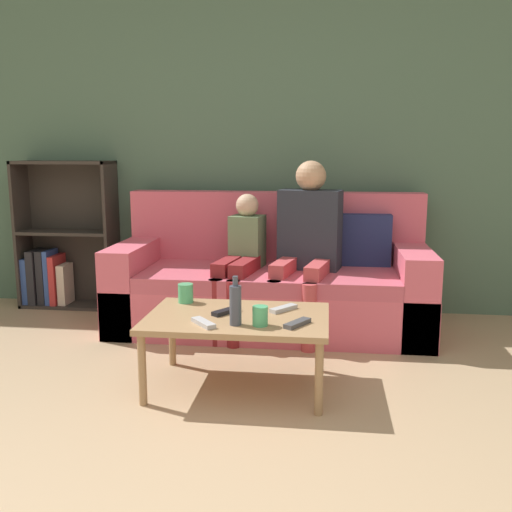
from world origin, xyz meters
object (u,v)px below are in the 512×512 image
(couch, at_px, (272,284))
(bookshelf, at_px, (62,248))
(coffee_table, at_px, (238,323))
(tv_remote_0, at_px, (283,309))
(tv_remote_1, at_px, (226,311))
(tv_remote_3, at_px, (297,323))
(cup_far, at_px, (260,316))
(person_adult, at_px, (307,235))
(cup_near, at_px, (186,293))
(tv_remote_2, at_px, (203,323))
(person_child, at_px, (241,256))
(bottle, at_px, (235,304))

(couch, relative_size, bookshelf, 1.87)
(coffee_table, relative_size, tv_remote_0, 5.71)
(tv_remote_0, xyz_separation_m, tv_remote_1, (-0.29, -0.09, 0.00))
(tv_remote_3, bearing_deg, couch, 133.31)
(bookshelf, xyz_separation_m, cup_far, (1.77, -1.59, -0.02))
(person_adult, bearing_deg, cup_near, -117.65)
(tv_remote_0, height_order, tv_remote_3, same)
(cup_far, bearing_deg, tv_remote_1, 136.93)
(person_adult, height_order, tv_remote_3, person_adult)
(bookshelf, distance_m, tv_remote_2, 2.20)
(coffee_table, bearing_deg, bookshelf, 138.64)
(bookshelf, height_order, cup_far, bookshelf)
(person_adult, height_order, person_child, person_adult)
(couch, distance_m, person_adult, 0.45)
(person_adult, bearing_deg, cup_far, -87.15)
(couch, bearing_deg, tv_remote_2, -99.42)
(coffee_table, xyz_separation_m, cup_far, (0.14, -0.16, 0.09))
(person_adult, distance_m, cup_near, 1.04)
(bottle, bearing_deg, tv_remote_2, -171.41)
(couch, height_order, coffee_table, couch)
(cup_near, distance_m, cup_far, 0.59)
(cup_near, xyz_separation_m, tv_remote_1, (0.26, -0.19, -0.04))
(coffee_table, xyz_separation_m, tv_remote_3, (0.31, -0.13, 0.05))
(person_child, height_order, bottle, person_child)
(person_adult, bearing_deg, bottle, -92.83)
(coffee_table, height_order, tv_remote_1, tv_remote_1)
(bookshelf, height_order, tv_remote_0, bookshelf)
(bookshelf, relative_size, person_adult, 0.99)
(cup_near, relative_size, tv_remote_2, 0.66)
(coffee_table, relative_size, tv_remote_3, 5.48)
(couch, xyz_separation_m, tv_remote_3, (0.24, -1.21, 0.10))
(coffee_table, distance_m, cup_far, 0.22)
(person_child, relative_size, tv_remote_1, 5.63)
(person_adult, relative_size, tv_remote_2, 7.20)
(couch, relative_size, tv_remote_0, 13.12)
(cup_near, height_order, cup_far, cup_near)
(person_child, height_order, cup_near, person_child)
(couch, bearing_deg, tv_remote_3, -78.64)
(tv_remote_0, height_order, bottle, bottle)
(cup_far, relative_size, bottle, 0.40)
(cup_near, bearing_deg, bottle, -47.62)
(cup_far, bearing_deg, couch, 93.01)
(coffee_table, distance_m, person_child, 0.96)
(person_child, bearing_deg, bottle, -72.21)
(bookshelf, bearing_deg, coffee_table, -41.36)
(bottle, bearing_deg, bookshelf, 135.91)
(couch, xyz_separation_m, coffee_table, (-0.07, -1.08, 0.05))
(bookshelf, xyz_separation_m, tv_remote_2, (1.49, -1.62, -0.06))
(couch, height_order, tv_remote_2, couch)
(tv_remote_1, distance_m, bottle, 0.22)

